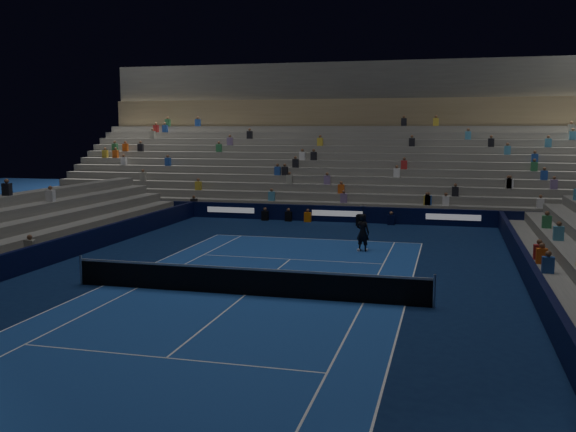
% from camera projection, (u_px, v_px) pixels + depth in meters
% --- Properties ---
extents(ground, '(90.00, 90.00, 0.00)m').
position_uv_depth(ground, '(245.00, 295.00, 22.26)').
color(ground, '#0B1C43').
rests_on(ground, ground).
extents(court_surface, '(10.97, 23.77, 0.01)m').
position_uv_depth(court_surface, '(245.00, 295.00, 22.26)').
color(court_surface, '#1A4291').
rests_on(court_surface, ground).
extents(sponsor_barrier_far, '(44.00, 0.25, 1.00)m').
position_uv_depth(sponsor_barrier_far, '(338.00, 214.00, 39.96)').
color(sponsor_barrier_far, black).
rests_on(sponsor_barrier_far, ground).
extents(sponsor_barrier_east, '(0.25, 37.00, 1.00)m').
position_uv_depth(sponsor_barrier_east, '(543.00, 299.00, 19.81)').
color(sponsor_barrier_east, black).
rests_on(sponsor_barrier_east, ground).
extents(sponsor_barrier_west, '(0.25, 37.00, 1.00)m').
position_uv_depth(sponsor_barrier_west, '(5.00, 267.00, 24.57)').
color(sponsor_barrier_west, black).
rests_on(sponsor_barrier_west, ground).
extents(grandstand_main, '(44.00, 15.20, 11.20)m').
position_uv_depth(grandstand_main, '(359.00, 161.00, 48.60)').
color(grandstand_main, slate).
rests_on(grandstand_main, ground).
extents(tennis_net, '(12.90, 0.10, 1.10)m').
position_uv_depth(tennis_net, '(245.00, 281.00, 22.19)').
color(tennis_net, '#B2B2B7').
rests_on(tennis_net, ground).
extents(tennis_player, '(0.75, 0.61, 1.78)m').
position_uv_depth(tennis_player, '(363.00, 233.00, 30.26)').
color(tennis_player, black).
rests_on(tennis_player, ground).
extents(broadcast_camera, '(0.53, 0.97, 0.65)m').
position_uv_depth(broadcast_camera, '(361.00, 220.00, 38.50)').
color(broadcast_camera, black).
rests_on(broadcast_camera, ground).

